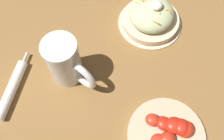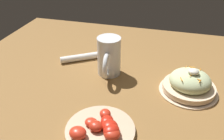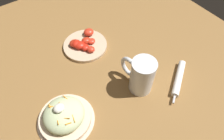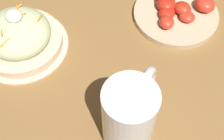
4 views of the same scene
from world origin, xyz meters
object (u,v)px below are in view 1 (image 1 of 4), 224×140
object	(u,v)px
salad_plate	(151,17)
tomato_plate	(168,135)
napkin_roll	(12,89)
beer_mug	(65,63)

from	to	relation	value
salad_plate	tomato_plate	distance (m)	0.38
napkin_roll	tomato_plate	size ratio (longest dim) A/B	0.91
salad_plate	tomato_plate	bearing A→B (deg)	-131.48
napkin_roll	salad_plate	bearing A→B (deg)	-14.05
beer_mug	napkin_roll	bearing A→B (deg)	154.39
salad_plate	tomato_plate	world-z (taller)	salad_plate
beer_mug	tomato_plate	distance (m)	0.34
beer_mug	tomato_plate	xyz separation A→B (m)	(0.07, -0.33, -0.06)
tomato_plate	beer_mug	bearing A→B (deg)	101.57
napkin_roll	beer_mug	bearing A→B (deg)	-25.61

